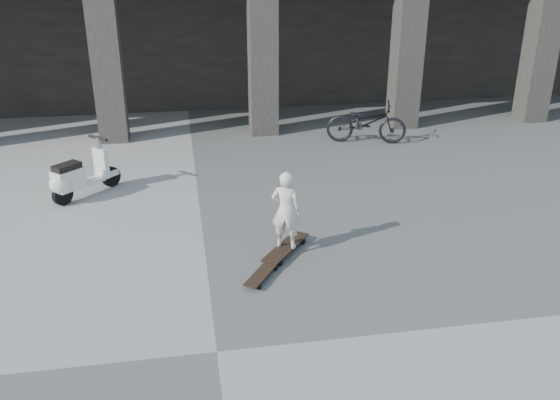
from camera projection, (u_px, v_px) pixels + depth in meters
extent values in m
plane|color=#51514E|center=(217.00, 352.00, 6.67)|extent=(90.00, 90.00, 0.00)
cube|color=#2D2B26|center=(106.00, 55.00, 13.32)|extent=(0.65, 0.65, 4.00)
cube|color=#2D2B26|center=(263.00, 50.00, 13.88)|extent=(0.65, 0.65, 4.00)
cube|color=#2D2B26|center=(407.00, 46.00, 14.44)|extent=(0.65, 0.65, 4.00)
cube|color=#2D2B26|center=(541.00, 43.00, 15.01)|extent=(0.65, 0.65, 4.00)
cube|color=black|center=(286.00, 247.00, 8.81)|extent=(0.86, 1.02, 0.02)
cube|color=#B2B2B7|center=(297.00, 239.00, 9.14)|extent=(0.22, 0.18, 0.03)
cube|color=#B2B2B7|center=(274.00, 261.00, 8.51)|extent=(0.22, 0.18, 0.03)
cylinder|color=black|center=(290.00, 239.00, 9.19)|extent=(0.08, 0.09, 0.08)
cylinder|color=black|center=(303.00, 242.00, 9.10)|extent=(0.08, 0.09, 0.08)
cylinder|color=black|center=(267.00, 260.00, 8.57)|extent=(0.08, 0.09, 0.08)
cylinder|color=black|center=(281.00, 263.00, 8.47)|extent=(0.08, 0.09, 0.08)
cube|color=black|center=(262.00, 273.00, 8.13)|extent=(0.59, 0.76, 0.02)
cube|color=#B2B2B7|center=(270.00, 267.00, 8.38)|extent=(0.17, 0.14, 0.03)
cube|color=#B2B2B7|center=(253.00, 285.00, 7.91)|extent=(0.17, 0.14, 0.03)
cylinder|color=black|center=(265.00, 266.00, 8.41)|extent=(0.06, 0.07, 0.07)
cylinder|color=black|center=(276.00, 268.00, 8.35)|extent=(0.06, 0.07, 0.07)
cylinder|color=black|center=(248.00, 284.00, 7.95)|extent=(0.06, 0.07, 0.07)
cylinder|color=black|center=(259.00, 287.00, 7.89)|extent=(0.06, 0.07, 0.07)
imported|color=beige|center=(286.00, 210.00, 8.57)|extent=(0.51, 0.43, 1.18)
cylinder|color=black|center=(111.00, 177.00, 11.28)|extent=(0.34, 0.34, 0.38)
cylinder|color=black|center=(63.00, 195.00, 10.45)|extent=(0.34, 0.34, 0.38)
cube|color=silver|center=(89.00, 182.00, 10.86)|extent=(0.58, 0.58, 0.07)
cube|color=silver|center=(68.00, 179.00, 10.48)|extent=(0.59, 0.59, 0.36)
sphere|color=silver|center=(61.00, 183.00, 10.37)|extent=(0.40, 0.40, 0.40)
cube|color=black|center=(67.00, 166.00, 10.39)|extent=(0.51, 0.52, 0.10)
cube|color=silver|center=(101.00, 163.00, 11.00)|extent=(0.30, 0.30, 0.56)
cube|color=silver|center=(111.00, 173.00, 11.25)|extent=(0.30, 0.30, 0.11)
cylinder|color=#B2B2B7|center=(99.00, 144.00, 10.86)|extent=(0.12, 0.12, 0.29)
cylinder|color=black|center=(98.00, 138.00, 10.81)|extent=(0.38, 0.38, 0.06)
sphere|color=white|center=(102.00, 150.00, 10.95)|extent=(0.11, 0.11, 0.11)
imported|color=black|center=(366.00, 122.00, 13.74)|extent=(1.94, 1.14, 0.97)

